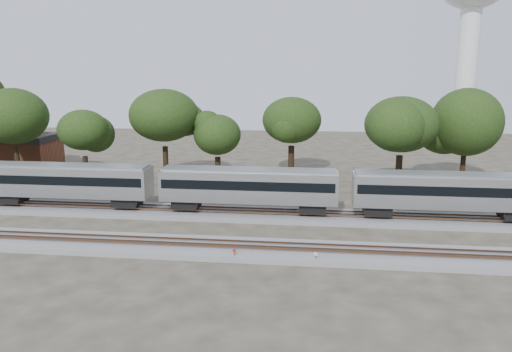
{
  "coord_description": "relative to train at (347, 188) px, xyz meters",
  "views": [
    {
      "loc": [
        10.57,
        -41.56,
        14.22
      ],
      "look_at": [
        4.93,
        5.0,
        4.36
      ],
      "focal_mm": 35.0,
      "sensor_mm": 36.0,
      "label": 1
    }
  ],
  "objects": [
    {
      "name": "ground",
      "position": [
        -13.64,
        -6.0,
        -3.22
      ],
      "size": [
        160.0,
        160.0,
        0.0
      ],
      "primitive_type": "plane",
      "color": "#383328",
      "rests_on": "ground"
    },
    {
      "name": "track_far",
      "position": [
        -13.64,
        -0.0,
        -3.01
      ],
      "size": [
        160.0,
        5.0,
        0.73
      ],
      "color": "slate",
      "rests_on": "ground"
    },
    {
      "name": "track_near",
      "position": [
        -13.64,
        -10.0,
        -3.01
      ],
      "size": [
        160.0,
        5.0,
        0.73
      ],
      "color": "slate",
      "rests_on": "ground"
    },
    {
      "name": "train",
      "position": [
        0.0,
        0.0,
        0.0
      ],
      "size": [
        109.85,
        3.14,
        4.62
      ],
      "color": "#B8BBC0",
      "rests_on": "ground"
    },
    {
      "name": "switch_stand_red",
      "position": [
        -9.07,
        -11.9,
        -2.63
      ],
      "size": [
        0.29,
        0.05,
        0.93
      ],
      "rotation": [
        0.0,
        0.0,
        -0.09
      ],
      "color": "#512D19",
      "rests_on": "ground"
    },
    {
      "name": "switch_stand_white",
      "position": [
        -2.88,
        -11.74,
        -2.67
      ],
      "size": [
        0.27,
        0.12,
        0.86
      ],
      "rotation": [
        0.0,
        0.0,
        -0.35
      ],
      "color": "#512D19",
      "rests_on": "ground"
    },
    {
      "name": "switch_lever",
      "position": [
        -7.3,
        -11.96,
        -3.07
      ],
      "size": [
        0.57,
        0.43,
        0.3
      ],
      "primitive_type": "cube",
      "rotation": [
        0.0,
        0.0,
        -0.29
      ],
      "color": "#512D19",
      "rests_on": "ground"
    },
    {
      "name": "water_tower",
      "position": [
        23.39,
        47.44,
        23.12
      ],
      "size": [
        12.84,
        12.84,
        35.55
      ],
      "color": "silver",
      "rests_on": "ground"
    },
    {
      "name": "brick_building",
      "position": [
        -46.88,
        21.1,
        -0.68
      ],
      "size": [
        10.72,
        7.72,
        5.05
      ],
      "rotation": [
        0.0,
        0.0,
        0.03
      ],
      "color": "brown",
      "rests_on": "ground"
    },
    {
      "name": "tree_1",
      "position": [
        -41.48,
        11.92,
        5.39
      ],
      "size": [
        8.77,
        8.77,
        12.36
      ],
      "color": "black",
      "rests_on": "ground"
    },
    {
      "name": "tree_2",
      "position": [
        -31.61,
        10.68,
        3.9
      ],
      "size": [
        7.26,
        7.26,
        10.23
      ],
      "color": "black",
      "rests_on": "ground"
    },
    {
      "name": "tree_3",
      "position": [
        -22.45,
        14.48,
        5.48
      ],
      "size": [
        8.85,
        8.85,
        12.48
      ],
      "color": "black",
      "rests_on": "ground"
    },
    {
      "name": "tree_4",
      "position": [
        -15.59,
        14.73,
        3.05
      ],
      "size": [
        6.4,
        6.4,
        9.02
      ],
      "color": "black",
      "rests_on": "ground"
    },
    {
      "name": "tree_5",
      "position": [
        -6.42,
        20.63,
        4.45
      ],
      "size": [
        7.82,
        7.82,
        11.03
      ],
      "color": "black",
      "rests_on": "ground"
    },
    {
      "name": "tree_6",
      "position": [
        6.91,
        12.87,
        4.85
      ],
      "size": [
        8.22,
        8.22,
        11.59
      ],
      "color": "black",
      "rests_on": "ground"
    },
    {
      "name": "tree_7",
      "position": [
        15.52,
        17.28,
        4.79
      ],
      "size": [
        8.16,
        8.16,
        11.51
      ],
      "color": "black",
      "rests_on": "ground"
    }
  ]
}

